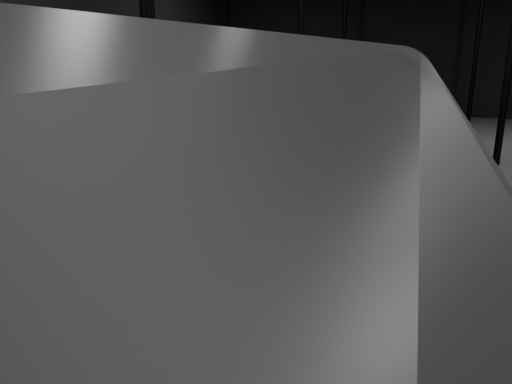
% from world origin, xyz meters
% --- Properties ---
extents(ground, '(44.00, 44.00, 0.00)m').
position_xyz_m(ground, '(0.00, 0.00, 0.00)').
color(ground, black).
rests_on(ground, ground).
extents(platform_left, '(9.00, 43.80, 1.00)m').
position_xyz_m(platform_left, '(-7.50, 0.00, 0.50)').
color(platform_left, '#565654').
rests_on(platform_left, ground).
extents(tactile_strip, '(0.50, 43.80, 0.01)m').
position_xyz_m(tactile_strip, '(-3.25, 0.00, 1.00)').
color(tactile_strip, olive).
rests_on(tactile_strip, platform_left).
extents(track, '(2.40, 43.00, 0.24)m').
position_xyz_m(track, '(0.00, 0.00, 0.07)').
color(track, '#3F3328').
rests_on(track, ground).
extents(train, '(2.91, 19.39, 5.18)m').
position_xyz_m(train, '(-0.00, -3.01, 2.89)').
color(train, '#95979C').
rests_on(train, ground).
extents(woman, '(0.61, 0.46, 1.51)m').
position_xyz_m(woman, '(-3.80, -2.91, 1.76)').
color(woman, tan).
rests_on(woman, platform_left).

